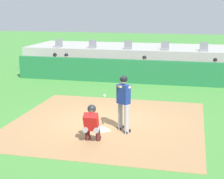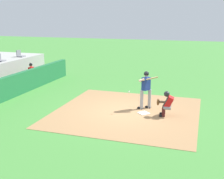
{
  "view_description": "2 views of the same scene",
  "coord_description": "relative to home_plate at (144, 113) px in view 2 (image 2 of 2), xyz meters",
  "views": [
    {
      "loc": [
        2.78,
        -11.2,
        3.88
      ],
      "look_at": [
        0.0,
        0.7,
        1.0
      ],
      "focal_mm": 57.27,
      "sensor_mm": 36.0,
      "label": 1
    },
    {
      "loc": [
        -12.09,
        -3.21,
        4.29
      ],
      "look_at": [
        0.0,
        0.7,
        1.0
      ],
      "focal_mm": 46.07,
      "sensor_mm": 36.0,
      "label": 2
    }
  ],
  "objects": [
    {
      "name": "ground_plane",
      "position": [
        0.0,
        0.8,
        -0.02
      ],
      "size": [
        80.0,
        80.0,
        0.0
      ],
      "primitive_type": "plane",
      "color": "#428438"
    },
    {
      "name": "dirt_infield",
      "position": [
        0.0,
        0.8,
        -0.02
      ],
      "size": [
        6.4,
        6.4,
        0.01
      ],
      "primitive_type": "cube",
      "color": "#9E754C",
      "rests_on": "ground"
    },
    {
      "name": "home_plate",
      "position": [
        0.0,
        0.0,
        0.0
      ],
      "size": [
        0.62,
        0.62,
        0.02
      ],
      "primitive_type": "cube",
      "rotation": [
        0.0,
        0.0,
        0.79
      ],
      "color": "white",
      "rests_on": "dirt_infield"
    },
    {
      "name": "batter_at_plate",
      "position": [
        0.69,
        0.07,
        1.01
      ],
      "size": [
        0.56,
        0.9,
        1.8
      ],
      "color": "#99999E",
      "rests_on": "ground"
    },
    {
      "name": "catcher_crouched",
      "position": [
        -0.02,
        -0.98,
        0.59
      ],
      "size": [
        0.51,
        2.04,
        1.13
      ],
      "color": "gray",
      "rests_on": "ground"
    },
    {
      "name": "dugout_wall",
      "position": [
        0.0,
        7.3,
        0.58
      ],
      "size": [
        13.0,
        0.3,
        1.2
      ],
      "primitive_type": "cube",
      "color": "#1E6638",
      "rests_on": "ground"
    },
    {
      "name": "dugout_player_3",
      "position": [
        3.8,
        8.14,
        0.65
      ],
      "size": [
        0.49,
        0.7,
        1.3
      ],
      "color": "#939399",
      "rests_on": "ground"
    },
    {
      "name": "stadium_seat_4",
      "position": [
        3.25,
        10.18,
        1.51
      ],
      "size": [
        0.46,
        0.46,
        0.48
      ],
      "color": "slate",
      "rests_on": "stands_platform"
    },
    {
      "name": "stadium_seat_5",
      "position": [
        5.42,
        10.18,
        1.51
      ],
      "size": [
        0.46,
        0.46,
        0.48
      ],
      "color": "slate",
      "rests_on": "stands_platform"
    }
  ]
}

